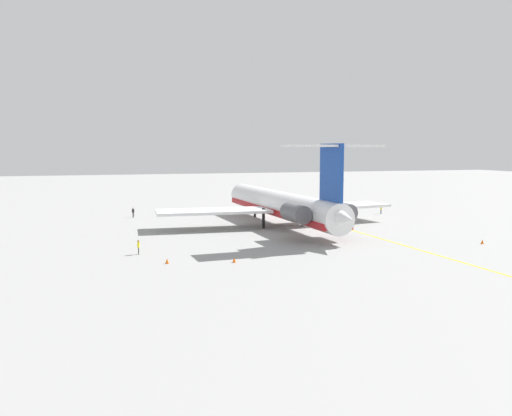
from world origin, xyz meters
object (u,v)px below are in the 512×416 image
ground_crew_portside (138,245)px  safety_cone_wingtip (167,261)px  main_jetliner (283,205)px  safety_cone_tail (482,242)px  ground_crew_near_nose (381,208)px  safety_cone_nose (234,260)px  ground_crew_near_tail (133,211)px

ground_crew_portside → safety_cone_wingtip: ground_crew_portside is taller
main_jetliner → safety_cone_wingtip: 29.72m
main_jetliner → safety_cone_tail: 29.02m
ground_crew_near_nose → safety_cone_nose: (-33.13, 37.13, -0.76)m
ground_crew_near_nose → safety_cone_wingtip: size_ratio=2.98×
safety_cone_nose → safety_cone_tail: size_ratio=1.00×
ground_crew_near_nose → ground_crew_portside: ground_crew_portside is taller
ground_crew_near_nose → ground_crew_near_tail: bearing=-10.6°
ground_crew_portside → safety_cone_tail: (-5.98, -42.92, -0.80)m
ground_crew_near_nose → ground_crew_portside: 53.29m
ground_crew_near_nose → safety_cone_wingtip: bearing=35.5°
safety_cone_wingtip → safety_cone_tail: size_ratio=1.00×
ground_crew_near_tail → safety_cone_nose: bearing=-143.8°
safety_cone_nose → safety_cone_wingtip: bearing=77.8°
ground_crew_near_tail → safety_cone_wingtip: ground_crew_near_tail is taller
main_jetliner → safety_cone_wingtip: size_ratio=80.21×
safety_cone_nose → ground_crew_near_tail: bearing=10.8°
safety_cone_nose → safety_cone_tail: (1.43, -33.38, 0.00)m
safety_cone_nose → safety_cone_wingtip: (1.52, 7.00, 0.00)m
ground_crew_near_tail → safety_cone_tail: 57.47m
ground_crew_near_nose → safety_cone_tail: size_ratio=2.98×
ground_crew_near_tail → safety_cone_nose: size_ratio=3.25×
ground_crew_near_tail → safety_cone_nose: (-41.39, -7.91, -0.86)m
main_jetliner → safety_cone_nose: bearing=145.7°
main_jetliner → ground_crew_near_tail: bearing=46.0°
ground_crew_near_nose → safety_cone_nose: size_ratio=2.98×
safety_cone_nose → safety_cone_tail: 33.41m
main_jetliner → ground_crew_near_tail: size_ratio=24.71×
ground_crew_portside → safety_cone_nose: 12.11m
ground_crew_near_tail → main_jetliner: bearing=-105.6°
ground_crew_portside → safety_cone_tail: 43.34m
ground_crew_portside → safety_cone_nose: (-7.41, -9.54, -0.80)m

